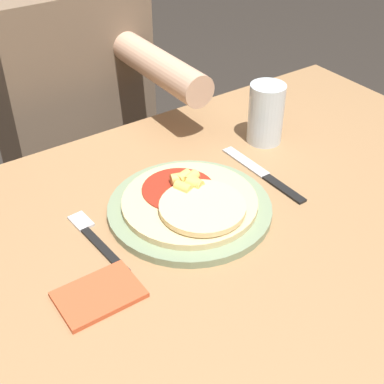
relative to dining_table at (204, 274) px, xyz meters
The scene contains 8 objects.
dining_table is the anchor object (origin of this frame).
plate 0.13m from the dining_table, 84.03° to the left, with size 0.28×0.28×0.01m.
pizza 0.14m from the dining_table, 82.24° to the left, with size 0.23×0.23×0.04m.
fork 0.22m from the dining_table, 156.33° to the left, with size 0.03×0.18×0.00m.
knife 0.22m from the dining_table, 17.55° to the left, with size 0.02×0.22×0.00m.
drinking_glass 0.35m from the dining_table, 30.63° to the left, with size 0.07×0.07×0.13m.
napkin 0.25m from the dining_table, 168.93° to the right, with size 0.12×0.08×0.01m.
person_diner 0.64m from the dining_table, 85.86° to the left, with size 0.37×0.52×1.18m.
Camera 1 is at (-0.41, -0.56, 1.33)m, focal length 50.00 mm.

